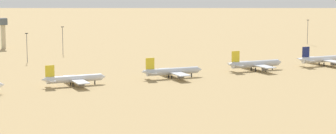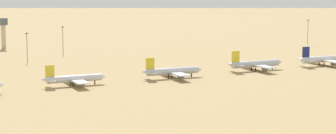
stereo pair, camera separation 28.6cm
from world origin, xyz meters
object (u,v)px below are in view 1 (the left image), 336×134
at_px(parked_jet_yellow_2, 74,79).
at_px(parked_jet_yellow_3, 172,71).
at_px(parked_jet_yellow_4, 255,64).
at_px(light_pole_mid, 27,46).
at_px(parked_jet_navy_5, 323,59).
at_px(light_pole_west, 63,39).
at_px(control_tower, 3,30).
at_px(light_pole_east, 308,30).

xyz_separation_m(parked_jet_yellow_2, parked_jet_yellow_3, (50.90, -4.49, 0.18)).
height_order(parked_jet_yellow_2, parked_jet_yellow_4, parked_jet_yellow_4).
xyz_separation_m(parked_jet_yellow_2, light_pole_mid, (8.15, 90.40, 6.54)).
relative_size(parked_jet_navy_5, light_pole_west, 1.91).
xyz_separation_m(parked_jet_yellow_4, parked_jet_navy_5, (45.71, -4.45, 0.03)).
distance_m(parked_jet_yellow_2, light_pole_west, 123.40).
height_order(parked_jet_yellow_2, control_tower, control_tower).
height_order(light_pole_mid, light_pole_east, light_pole_east).
bearing_deg(control_tower, parked_jet_yellow_4, -63.98).
relative_size(parked_jet_yellow_2, parked_jet_yellow_4, 0.92).
xyz_separation_m(parked_jet_yellow_3, parked_jet_yellow_4, (51.94, -0.90, 0.12)).
xyz_separation_m(parked_jet_yellow_2, control_tower, (17.56, 169.32, 9.45)).
distance_m(parked_jet_yellow_2, control_tower, 170.49).
xyz_separation_m(control_tower, light_pole_east, (202.70, -89.40, -2.45)).
distance_m(control_tower, light_pole_west, 58.05).
xyz_separation_m(parked_jet_yellow_4, light_pole_mid, (-94.69, 95.79, 6.24)).
bearing_deg(parked_jet_yellow_3, light_pole_east, 34.54).
bearing_deg(light_pole_west, light_pole_mid, -141.74).
relative_size(parked_jet_yellow_2, parked_jet_navy_5, 0.91).
distance_m(parked_jet_yellow_3, parked_jet_navy_5, 97.80).
height_order(parked_jet_yellow_4, light_pole_mid, light_pole_mid).
relative_size(light_pole_mid, light_pole_east, 0.95).
distance_m(parked_jet_yellow_3, light_pole_east, 189.35).
bearing_deg(light_pole_east, light_pole_west, 168.56).
height_order(light_pole_west, light_pole_mid, light_pole_west).
distance_m(control_tower, light_pole_mid, 79.53).
bearing_deg(parked_jet_yellow_4, parked_jet_yellow_2, -176.46).
bearing_deg(light_pole_east, parked_jet_yellow_2, -160.06).
bearing_deg(parked_jet_yellow_4, parked_jet_yellow_3, -174.46).
bearing_deg(control_tower, parked_jet_navy_5, -53.83).
bearing_deg(light_pole_mid, parked_jet_yellow_3, -65.75).
distance_m(parked_jet_yellow_2, parked_jet_navy_5, 148.88).
bearing_deg(parked_jet_yellow_2, light_pole_west, 77.33).
bearing_deg(parked_jet_yellow_2, light_pole_mid, 91.57).
distance_m(parked_jet_yellow_3, parked_jet_yellow_4, 51.94).
relative_size(parked_jet_yellow_3, control_tower, 1.55).
distance_m(parked_jet_yellow_3, light_pole_west, 121.32).
distance_m(parked_jet_yellow_3, control_tower, 177.22).
xyz_separation_m(parked_jet_navy_5, control_tower, (-130.99, 179.16, 9.12)).
height_order(parked_jet_yellow_3, light_pole_mid, light_pole_mid).
relative_size(parked_jet_navy_5, light_pole_east, 1.89).
relative_size(parked_jet_yellow_3, parked_jet_yellow_4, 0.97).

